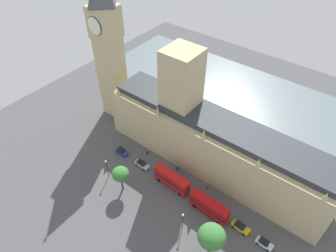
% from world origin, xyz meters
% --- Properties ---
extents(ground_plane, '(145.78, 145.78, 0.00)m').
position_xyz_m(ground_plane, '(0.00, 0.00, 0.00)').
color(ground_plane, '#4C4C4F').
extents(river_thames, '(42.17, 131.20, 0.25)m').
position_xyz_m(river_thames, '(-36.81, 0.00, 0.12)').
color(river_thames, slate).
rests_on(river_thames, ground).
extents(parliament_building, '(14.16, 65.14, 33.09)m').
position_xyz_m(parliament_building, '(-1.99, -1.70, 9.56)').
color(parliament_building, tan).
rests_on(parliament_building, ground).
extents(clock_tower, '(7.71, 7.71, 50.95)m').
position_xyz_m(clock_tower, '(-2.72, -39.58, 26.33)').
color(clock_tower, tan).
rests_on(clock_tower, ground).
extents(car_blue_leading, '(2.19, 4.24, 1.74)m').
position_xyz_m(car_blue_leading, '(11.21, -23.64, 0.89)').
color(car_blue_leading, navy).
rests_on(car_blue_leading, ground).
extents(car_silver_midblock, '(1.92, 4.66, 1.74)m').
position_xyz_m(car_silver_midblock, '(11.34, -15.42, 0.89)').
color(car_silver_midblock, '#B7B7BC').
rests_on(car_silver_midblock, ground).
extents(double_decker_bus_under_trees, '(2.95, 10.58, 4.75)m').
position_xyz_m(double_decker_bus_under_trees, '(11.53, -4.34, 2.63)').
color(double_decker_bus_under_trees, red).
rests_on(double_decker_bus_under_trees, ground).
extents(double_decker_bus_trailing, '(3.11, 10.62, 4.75)m').
position_xyz_m(double_decker_bus_trailing, '(12.56, 8.15, 2.63)').
color(double_decker_bus_trailing, '#B20C0F').
rests_on(double_decker_bus_trailing, ground).
extents(car_yellow_cab_opposite_hall, '(2.23, 4.75, 1.74)m').
position_xyz_m(car_yellow_cab_opposite_hall, '(11.64, 16.60, 0.89)').
color(car_yellow_cab_opposite_hall, gold).
rests_on(car_yellow_cab_opposite_hall, ground).
extents(car_white_near_tower, '(1.92, 4.11, 1.74)m').
position_xyz_m(car_white_near_tower, '(11.97, 22.93, 0.88)').
color(car_white_near_tower, silver).
rests_on(car_white_near_tower, ground).
extents(pedestrian_kerbside, '(0.63, 0.62, 1.50)m').
position_xyz_m(pedestrian_kerbside, '(6.37, 3.89, 0.67)').
color(pedestrian_kerbside, maroon).
rests_on(pedestrian_kerbside, ground).
extents(pedestrian_corner, '(0.66, 0.57, 1.70)m').
position_xyz_m(pedestrian_corner, '(6.04, -6.38, 0.76)').
color(pedestrian_corner, navy).
rests_on(pedestrian_corner, ground).
extents(pedestrian_far_end, '(0.59, 0.67, 1.71)m').
position_xyz_m(pedestrian_far_end, '(6.77, -17.27, 0.77)').
color(pedestrian_far_end, black).
rests_on(pedestrian_far_end, ground).
extents(plane_tree_by_river_gate, '(6.13, 6.13, 10.37)m').
position_xyz_m(plane_tree_by_river_gate, '(21.57, 13.79, 7.72)').
color(plane_tree_by_river_gate, brown).
rests_on(plane_tree_by_river_gate, ground).
extents(plane_tree_slot_10, '(4.48, 4.48, 8.34)m').
position_xyz_m(plane_tree_slot_10, '(20.62, -14.20, 6.36)').
color(plane_tree_slot_10, brown).
rests_on(plane_tree_slot_10, ground).
extents(street_lamp_slot_11, '(0.56, 0.56, 5.97)m').
position_xyz_m(street_lamp_slot_11, '(20.09, 5.34, 4.20)').
color(street_lamp_slot_11, black).
rests_on(street_lamp_slot_11, ground).
extents(street_lamp_slot_12, '(0.56, 0.56, 6.65)m').
position_xyz_m(street_lamp_slot_12, '(19.97, -20.39, 4.61)').
color(street_lamp_slot_12, black).
rests_on(street_lamp_slot_12, ground).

